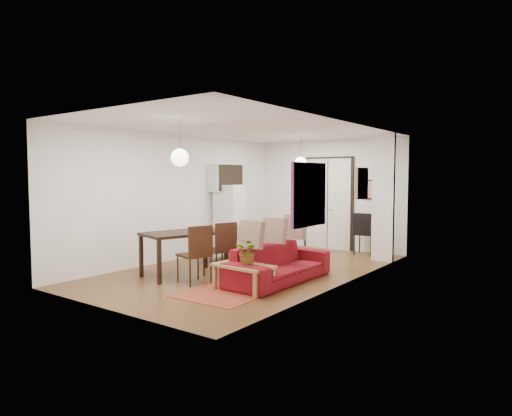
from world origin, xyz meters
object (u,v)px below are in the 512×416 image
Objects in this scene: coffee_table at (243,268)px; dining_chair_near at (223,244)px; fridge at (229,219)px; dining_chair_far at (198,248)px; black_side_chair at (367,229)px; dining_table at (184,237)px; sofa at (279,263)px; kitchen_counter at (220,239)px.

dining_chair_near is (-1.08, 0.74, 0.23)m from coffee_table.
fridge is 3.31m from dining_chair_far.
coffee_table is at bearing 103.65° from dining_chair_far.
black_side_chair is at bearing 87.25° from coffee_table.
dining_chair_far is (0.60, -0.24, -0.15)m from dining_table.
sofa reaches higher than coffee_table.
black_side_chair reaches higher than sofa.
sofa is 1.50m from dining_chair_far.
kitchen_counter reaches higher than sofa.
dining_chair_far is (1.63, -2.88, -0.24)m from fridge.
dining_chair_near reaches higher than kitchen_counter.
dining_table reaches higher than coffee_table.
kitchen_counter is 1.62m from dining_chair_near.
dining_chair_near is (1.10, -1.19, 0.13)m from kitchen_counter.
black_side_chair is (2.41, 2.81, 0.13)m from kitchen_counter.
fridge is 2.73m from dining_chair_near.
sofa is 1.33× the size of dining_table.
dining_chair_near is (0.60, 0.46, -0.15)m from dining_table.
dining_chair_far is at bearing -67.68° from kitchen_counter.
dining_chair_far is (-1.08, 0.04, 0.23)m from coffee_table.
fridge reaches higher than black_side_chair.
dining_chair_near is (-1.18, -0.18, 0.28)m from sofa.
dining_chair_near is 4.20m from black_side_chair.
sofa is 1.23m from dining_chair_near.
coffee_table is at bearing -49.51° from kitchen_counter.
dining_table is (1.03, -2.63, -0.09)m from fridge.
coffee_table is (-0.11, -0.93, 0.06)m from sofa.
dining_chair_near reaches higher than black_side_chair.
sofa is 2.18× the size of coffee_table.
dining_chair_near is 1.02× the size of black_side_chair.
fridge is 1.62× the size of dining_chair_far.
dining_table is at bearing -81.00° from kitchen_counter.
dining_chair_near is 1.00× the size of dining_chair_far.
sofa is at bearing -43.28° from fridge.
dining_chair_far reaches higher than dining_table.
fridge is 0.99× the size of dining_table.
dining_table is 0.77m from dining_chair_near.
sofa is at bearing 19.79° from dining_table.
dining_chair_far is 1.02× the size of black_side_chair.
sofa is at bearing 83.35° from black_side_chair.
sofa is 2.22× the size of black_side_chair.
sofa is 1.35× the size of fridge.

